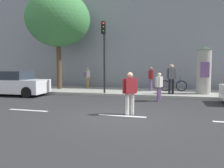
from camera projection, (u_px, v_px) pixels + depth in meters
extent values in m
plane|color=#2B2B2D|center=(122.00, 116.00, 8.13)|extent=(80.00, 80.00, 0.00)
cube|color=#9E9B93|center=(144.00, 92.00, 14.86)|extent=(36.00, 4.00, 0.15)
cube|color=silver|center=(28.00, 110.00, 9.16)|extent=(1.80, 0.16, 0.01)
cube|color=silver|center=(122.00, 116.00, 8.13)|extent=(1.80, 0.16, 0.01)
cube|color=gray|center=(152.00, 26.00, 19.25)|extent=(36.00, 5.00, 10.62)
cylinder|color=black|center=(104.00, 64.00, 13.71)|extent=(0.12, 0.12, 3.64)
cube|color=black|center=(103.00, 28.00, 13.36)|extent=(0.24, 0.24, 0.75)
sphere|color=red|center=(103.00, 23.00, 13.21)|extent=(0.16, 0.16, 0.16)
sphere|color=#3C2906|center=(103.00, 27.00, 13.23)|extent=(0.16, 0.16, 0.16)
sphere|color=#07330F|center=(103.00, 32.00, 13.25)|extent=(0.16, 0.16, 0.16)
cylinder|color=#9E9B93|center=(204.00, 72.00, 13.35)|extent=(0.84, 0.84, 2.68)
cone|color=#334C33|center=(205.00, 48.00, 13.23)|extent=(0.93, 0.93, 0.20)
cube|color=#724C84|center=(205.00, 70.00, 12.93)|extent=(0.51, 0.02, 0.90)
cylinder|color=#4C3826|center=(59.00, 68.00, 16.32)|extent=(0.35, 0.35, 3.11)
ellipsoid|color=#3D7F42|center=(58.00, 19.00, 16.03)|extent=(4.66, 4.66, 3.96)
cylinder|color=#724C84|center=(160.00, 94.00, 11.57)|extent=(0.14, 0.14, 0.75)
cylinder|color=#724C84|center=(158.00, 94.00, 11.36)|extent=(0.14, 0.14, 0.75)
cube|color=silver|center=(159.00, 82.00, 11.42)|extent=(0.37, 0.53, 0.53)
cylinder|color=silver|center=(161.00, 81.00, 11.66)|extent=(0.09, 0.09, 0.51)
cylinder|color=silver|center=(157.00, 82.00, 11.17)|extent=(0.09, 0.09, 0.51)
sphere|color=beige|center=(159.00, 75.00, 11.39)|extent=(0.20, 0.20, 0.20)
cylinder|color=silver|center=(127.00, 104.00, 8.24)|extent=(0.14, 0.14, 0.81)
cylinder|color=silver|center=(132.00, 104.00, 8.33)|extent=(0.14, 0.14, 0.81)
cube|color=maroon|center=(130.00, 86.00, 8.22)|extent=(0.49, 0.46, 0.58)
cylinder|color=maroon|center=(124.00, 86.00, 8.12)|extent=(0.09, 0.09, 0.55)
cylinder|color=maroon|center=(136.00, 86.00, 8.33)|extent=(0.09, 0.09, 0.55)
sphere|color=tan|center=(130.00, 75.00, 8.19)|extent=(0.22, 0.22, 0.22)
cylinder|color=black|center=(173.00, 87.00, 13.24)|extent=(0.14, 0.14, 0.91)
cylinder|color=black|center=(169.00, 87.00, 13.22)|extent=(0.14, 0.14, 0.91)
cube|color=#4C4C51|center=(171.00, 74.00, 13.16)|extent=(0.47, 0.37, 0.64)
cylinder|color=#4C4C51|center=(175.00, 74.00, 13.19)|extent=(0.09, 0.09, 0.61)
cylinder|color=#4C4C51|center=(167.00, 74.00, 13.14)|extent=(0.09, 0.09, 0.61)
sphere|color=tan|center=(172.00, 66.00, 13.13)|extent=(0.25, 0.25, 0.25)
cylinder|color=#B78C33|center=(87.00, 82.00, 17.51)|extent=(0.14, 0.14, 0.78)
cylinder|color=#B78C33|center=(88.00, 83.00, 17.32)|extent=(0.14, 0.14, 0.78)
cube|color=silver|center=(88.00, 74.00, 17.36)|extent=(0.45, 0.47, 0.55)
cylinder|color=silver|center=(87.00, 74.00, 17.58)|extent=(0.09, 0.09, 0.53)
cylinder|color=silver|center=(89.00, 74.00, 17.13)|extent=(0.09, 0.09, 0.53)
sphere|color=tan|center=(88.00, 69.00, 17.33)|extent=(0.21, 0.21, 0.21)
cube|color=#724C84|center=(85.00, 74.00, 17.28)|extent=(0.30, 0.32, 0.36)
cylinder|color=#724C84|center=(151.00, 85.00, 14.82)|extent=(0.14, 0.14, 0.82)
cylinder|color=#724C84|center=(150.00, 85.00, 15.06)|extent=(0.14, 0.14, 0.82)
cube|color=maroon|center=(151.00, 75.00, 14.88)|extent=(0.37, 0.53, 0.58)
cylinder|color=maroon|center=(152.00, 75.00, 14.59)|extent=(0.09, 0.09, 0.55)
cylinder|color=maroon|center=(150.00, 74.00, 15.16)|extent=(0.09, 0.09, 0.55)
sphere|color=#8C664C|center=(151.00, 69.00, 14.84)|extent=(0.22, 0.22, 0.22)
torus|color=black|center=(165.00, 86.00, 14.97)|extent=(0.72, 0.08, 0.72)
torus|color=black|center=(181.00, 86.00, 14.72)|extent=(0.72, 0.08, 0.72)
cylinder|color=navy|center=(173.00, 82.00, 14.82)|extent=(0.95, 0.07, 0.04)
cylinder|color=navy|center=(171.00, 79.00, 14.84)|extent=(0.04, 0.04, 0.45)
cylinder|color=navy|center=(180.00, 79.00, 14.71)|extent=(0.04, 0.04, 0.50)
cube|color=black|center=(171.00, 75.00, 14.82)|extent=(0.24, 0.11, 0.06)
cube|color=silver|center=(14.00, 86.00, 13.79)|extent=(4.23, 1.82, 0.82)
cube|color=#262D38|center=(11.00, 75.00, 13.79)|extent=(2.38, 1.61, 0.52)
cylinder|color=black|center=(3.00, 88.00, 14.94)|extent=(0.65, 0.24, 0.64)
cylinder|color=black|center=(27.00, 92.00, 12.69)|extent=(0.65, 0.24, 0.64)
cylinder|color=black|center=(42.00, 89.00, 14.26)|extent=(0.65, 0.24, 0.64)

